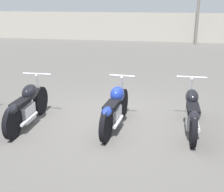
% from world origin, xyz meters
% --- Properties ---
extents(ground_plane, '(60.00, 60.00, 0.00)m').
position_xyz_m(ground_plane, '(0.00, 0.00, 0.00)').
color(ground_plane, '#514F4C').
extents(fence_back, '(40.00, 0.04, 1.77)m').
position_xyz_m(fence_back, '(0.00, 13.37, 0.88)').
color(fence_back, '#9E998E').
rests_on(fence_back, ground_plane).
extents(motorcycle_slot_1, '(0.68, 2.10, 1.04)m').
position_xyz_m(motorcycle_slot_1, '(-1.81, -0.61, 0.46)').
color(motorcycle_slot_1, black).
rests_on(motorcycle_slot_1, ground_plane).
extents(motorcycle_slot_2, '(0.58, 2.07, 1.04)m').
position_xyz_m(motorcycle_slot_2, '(0.11, -0.43, 0.45)').
color(motorcycle_slot_2, black).
rests_on(motorcycle_slot_2, ground_plane).
extents(motorcycle_slot_3, '(0.66, 2.14, 1.03)m').
position_xyz_m(motorcycle_slot_3, '(1.72, -0.30, 0.45)').
color(motorcycle_slot_3, black).
rests_on(motorcycle_slot_3, ground_plane).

